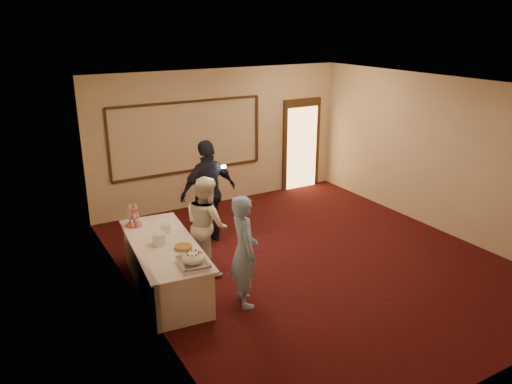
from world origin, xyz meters
TOP-DOWN VIEW (x-y plane):
  - floor at (0.00, 0.00)m, footprint 7.00×7.00m
  - room_walls at (0.00, 0.00)m, footprint 6.04×7.04m
  - wall_molding at (-0.80, 3.47)m, footprint 3.45×0.04m
  - doorway at (2.15, 3.45)m, footprint 1.05×0.07m
  - buffet_table at (-2.53, 0.35)m, footprint 1.18×2.48m
  - pavlova_tray at (-2.43, -0.55)m, footprint 0.42×0.56m
  - cupcake_stand at (-2.72, 1.24)m, footprint 0.27×0.27m
  - plate_stack_a at (-2.60, 0.35)m, footprint 0.21×0.21m
  - plate_stack_b at (-2.36, 0.71)m, footprint 0.17×0.17m
  - tart at (-2.36, 0.00)m, footprint 0.30×0.30m
  - man at (-1.68, -0.63)m, footprint 0.52×0.68m
  - woman at (-1.71, 0.60)m, footprint 0.64×0.81m
  - guest at (-1.19, 1.63)m, footprint 1.19×0.61m
  - camera_flash at (-0.96, 1.44)m, footprint 0.08×0.06m

SIDE VIEW (x-z plane):
  - floor at x=0.00m, z-range 0.00..0.00m
  - buffet_table at x=-2.53m, z-range 0.00..0.77m
  - tart at x=-2.36m, z-range 0.77..0.83m
  - woman at x=-1.71m, z-range 0.00..1.63m
  - man at x=-1.68m, z-range 0.00..1.68m
  - plate_stack_b at x=-2.36m, z-range 0.77..0.92m
  - pavlova_tray at x=-2.43m, z-range 0.76..0.95m
  - plate_stack_a at x=-2.60m, z-range 0.77..0.94m
  - cupcake_stand at x=-2.72m, z-range 0.71..1.11m
  - guest at x=-1.19m, z-range 0.00..1.95m
  - doorway at x=2.15m, z-range -0.02..2.18m
  - camera_flash at x=-0.96m, z-range 1.45..1.50m
  - wall_molding at x=-0.80m, z-range 0.83..2.38m
  - room_walls at x=0.00m, z-range 0.52..3.54m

